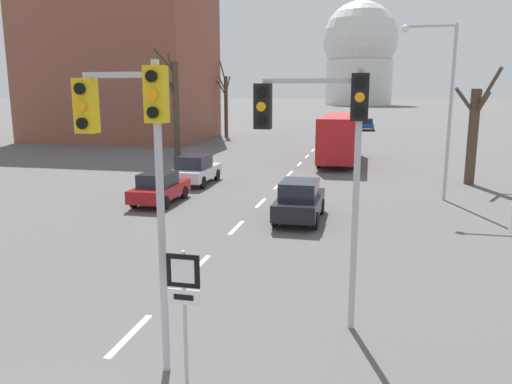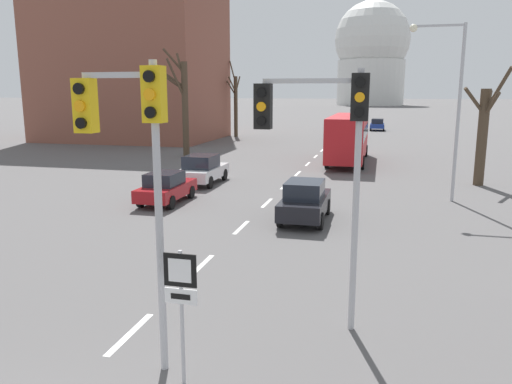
{
  "view_description": "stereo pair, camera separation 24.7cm",
  "coord_description": "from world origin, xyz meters",
  "px_view_note": "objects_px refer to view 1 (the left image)",
  "views": [
    {
      "loc": [
        4.88,
        -4.35,
        5.19
      ],
      "look_at": [
        2.55,
        5.98,
        3.06
      ],
      "focal_mm": 35.0,
      "sensor_mm": 36.0,
      "label": 1
    },
    {
      "loc": [
        5.12,
        -4.29,
        5.19
      ],
      "look_at": [
        2.55,
        5.98,
        3.06
      ],
      "focal_mm": 35.0,
      "sensor_mm": 36.0,
      "label": 2
    }
  ],
  "objects_px": {
    "traffic_signal_near_right": "(325,135)",
    "sedan_near_left": "(195,169)",
    "sedan_far_left": "(159,188)",
    "traffic_signal_centre_tall": "(134,142)",
    "street_lamp_right": "(441,93)",
    "route_sign_post": "(184,295)",
    "sedan_near_right": "(367,124)",
    "sedan_mid_centre": "(300,200)",
    "city_bus": "(340,135)"
  },
  "relations": [
    {
      "from": "sedan_near_left",
      "to": "traffic_signal_centre_tall",
      "type": "bearing_deg",
      "value": -73.28
    },
    {
      "from": "sedan_near_right",
      "to": "sedan_far_left",
      "type": "bearing_deg",
      "value": -100.58
    },
    {
      "from": "sedan_mid_centre",
      "to": "sedan_far_left",
      "type": "distance_m",
      "value": 7.11
    },
    {
      "from": "route_sign_post",
      "to": "sedan_near_right",
      "type": "xyz_separation_m",
      "value": [
        2.69,
        63.19,
        -0.9
      ]
    },
    {
      "from": "traffic_signal_centre_tall",
      "to": "sedan_near_left",
      "type": "relative_size",
      "value": 1.35
    },
    {
      "from": "street_lamp_right",
      "to": "traffic_signal_near_right",
      "type": "bearing_deg",
      "value": -105.78
    },
    {
      "from": "traffic_signal_centre_tall",
      "to": "sedan_near_right",
      "type": "xyz_separation_m",
      "value": [
        3.68,
        62.8,
        -3.51
      ]
    },
    {
      "from": "sedan_mid_centre",
      "to": "traffic_signal_centre_tall",
      "type": "bearing_deg",
      "value": -96.65
    },
    {
      "from": "city_bus",
      "to": "traffic_signal_centre_tall",
      "type": "bearing_deg",
      "value": -93.69
    },
    {
      "from": "sedan_near_left",
      "to": "sedan_far_left",
      "type": "xyz_separation_m",
      "value": [
        0.08,
        -5.19,
        -0.09
      ]
    },
    {
      "from": "sedan_near_right",
      "to": "sedan_mid_centre",
      "type": "xyz_separation_m",
      "value": [
        -2.32,
        -51.07,
        0.02
      ]
    },
    {
      "from": "street_lamp_right",
      "to": "sedan_near_left",
      "type": "height_order",
      "value": "street_lamp_right"
    },
    {
      "from": "route_sign_post",
      "to": "sedan_near_right",
      "type": "height_order",
      "value": "route_sign_post"
    },
    {
      "from": "sedan_far_left",
      "to": "traffic_signal_centre_tall",
      "type": "bearing_deg",
      "value": -67.68
    },
    {
      "from": "sedan_near_left",
      "to": "sedan_mid_centre",
      "type": "distance_m",
      "value": 9.83
    },
    {
      "from": "street_lamp_right",
      "to": "sedan_near_right",
      "type": "bearing_deg",
      "value": 94.49
    },
    {
      "from": "traffic_signal_centre_tall",
      "to": "route_sign_post",
      "type": "xyz_separation_m",
      "value": [
        0.99,
        -0.38,
        -2.61
      ]
    },
    {
      "from": "sedan_far_left",
      "to": "street_lamp_right",
      "type": "bearing_deg",
      "value": 16.31
    },
    {
      "from": "route_sign_post",
      "to": "sedan_near_left",
      "type": "height_order",
      "value": "route_sign_post"
    },
    {
      "from": "traffic_signal_near_right",
      "to": "sedan_mid_centre",
      "type": "relative_size",
      "value": 1.41
    },
    {
      "from": "sedan_near_left",
      "to": "sedan_near_right",
      "type": "bearing_deg",
      "value": 78.11
    },
    {
      "from": "route_sign_post",
      "to": "sedan_near_left",
      "type": "bearing_deg",
      "value": 109.11
    },
    {
      "from": "route_sign_post",
      "to": "sedan_far_left",
      "type": "xyz_separation_m",
      "value": [
        -6.52,
        13.86,
        -0.96
      ]
    },
    {
      "from": "sedan_near_right",
      "to": "sedan_mid_centre",
      "type": "bearing_deg",
      "value": -92.6
    },
    {
      "from": "route_sign_post",
      "to": "street_lamp_right",
      "type": "xyz_separation_m",
      "value": [
        6.28,
        17.6,
        3.4
      ]
    },
    {
      "from": "sedan_near_left",
      "to": "city_bus",
      "type": "distance_m",
      "value": 13.34
    },
    {
      "from": "traffic_signal_centre_tall",
      "to": "route_sign_post",
      "type": "height_order",
      "value": "traffic_signal_centre_tall"
    },
    {
      "from": "traffic_signal_centre_tall",
      "to": "city_bus",
      "type": "relative_size",
      "value": 0.53
    },
    {
      "from": "traffic_signal_near_right",
      "to": "sedan_near_right",
      "type": "relative_size",
      "value": 1.42
    },
    {
      "from": "traffic_signal_near_right",
      "to": "sedan_near_left",
      "type": "distance_m",
      "value": 18.67
    },
    {
      "from": "street_lamp_right",
      "to": "sedan_near_right",
      "type": "height_order",
      "value": "street_lamp_right"
    },
    {
      "from": "traffic_signal_centre_tall",
      "to": "sedan_far_left",
      "type": "relative_size",
      "value": 1.46
    },
    {
      "from": "traffic_signal_centre_tall",
      "to": "traffic_signal_near_right",
      "type": "relative_size",
      "value": 1.01
    },
    {
      "from": "route_sign_post",
      "to": "city_bus",
      "type": "xyz_separation_m",
      "value": [
        0.92,
        30.0,
        0.33
      ]
    },
    {
      "from": "sedan_near_left",
      "to": "sedan_mid_centre",
      "type": "height_order",
      "value": "sedan_mid_centre"
    },
    {
      "from": "traffic_signal_near_right",
      "to": "sedan_far_left",
      "type": "distance_m",
      "value": 14.39
    },
    {
      "from": "street_lamp_right",
      "to": "sedan_mid_centre",
      "type": "xyz_separation_m",
      "value": [
        -5.9,
        -5.48,
        -4.28
      ]
    },
    {
      "from": "sedan_near_left",
      "to": "street_lamp_right",
      "type": "bearing_deg",
      "value": -6.41
    },
    {
      "from": "traffic_signal_centre_tall",
      "to": "street_lamp_right",
      "type": "distance_m",
      "value": 18.71
    },
    {
      "from": "sedan_far_left",
      "to": "traffic_signal_near_right",
      "type": "bearing_deg",
      "value": -51.68
    },
    {
      "from": "city_bus",
      "to": "street_lamp_right",
      "type": "bearing_deg",
      "value": -66.63
    },
    {
      "from": "traffic_signal_near_right",
      "to": "street_lamp_right",
      "type": "bearing_deg",
      "value": 74.22
    },
    {
      "from": "sedan_near_left",
      "to": "sedan_far_left",
      "type": "height_order",
      "value": "sedan_near_left"
    },
    {
      "from": "route_sign_post",
      "to": "sedan_near_left",
      "type": "relative_size",
      "value": 0.59
    },
    {
      "from": "street_lamp_right",
      "to": "sedan_far_left",
      "type": "xyz_separation_m",
      "value": [
        -12.8,
        -3.74,
        -4.37
      ]
    },
    {
      "from": "sedan_near_left",
      "to": "route_sign_post",
      "type": "bearing_deg",
      "value": -70.89
    },
    {
      "from": "traffic_signal_near_right",
      "to": "sedan_mid_centre",
      "type": "height_order",
      "value": "traffic_signal_near_right"
    },
    {
      "from": "sedan_mid_centre",
      "to": "sedan_far_left",
      "type": "relative_size",
      "value": 1.03
    },
    {
      "from": "sedan_mid_centre",
      "to": "sedan_near_left",
      "type": "bearing_deg",
      "value": 135.19
    },
    {
      "from": "traffic_signal_centre_tall",
      "to": "street_lamp_right",
      "type": "xyz_separation_m",
      "value": [
        7.27,
        17.22,
        0.79
      ]
    }
  ]
}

